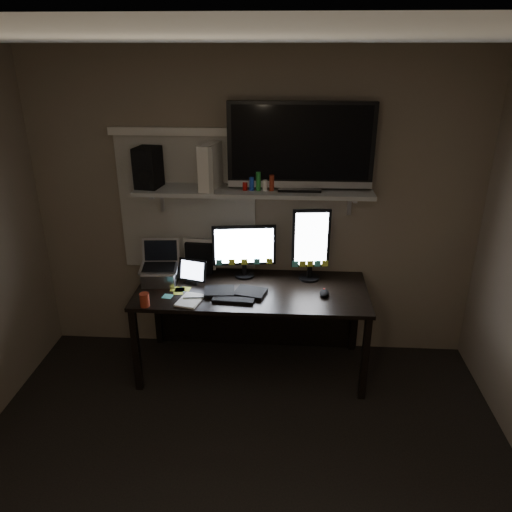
# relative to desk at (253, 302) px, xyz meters

# --- Properties ---
(ceiling) EXTENTS (3.60, 3.60, 0.00)m
(ceiling) POSITION_rel_desk_xyz_m (0.00, -1.55, 1.95)
(ceiling) COLOR silver
(ceiling) RESTS_ON back_wall
(back_wall) EXTENTS (3.60, 0.00, 3.60)m
(back_wall) POSITION_rel_desk_xyz_m (0.00, 0.25, 0.70)
(back_wall) COLOR #776755
(back_wall) RESTS_ON floor
(window_blinds) EXTENTS (1.10, 0.02, 1.10)m
(window_blinds) POSITION_rel_desk_xyz_m (-0.55, 0.24, 0.75)
(window_blinds) COLOR beige
(window_blinds) RESTS_ON back_wall
(desk) EXTENTS (1.80, 0.75, 0.73)m
(desk) POSITION_rel_desk_xyz_m (0.00, 0.00, 0.00)
(desk) COLOR black
(desk) RESTS_ON floor
(wall_shelf) EXTENTS (1.80, 0.35, 0.03)m
(wall_shelf) POSITION_rel_desk_xyz_m (0.00, 0.08, 0.91)
(wall_shelf) COLOR #ADADA8
(wall_shelf) RESTS_ON back_wall
(monitor_landscape) EXTENTS (0.51, 0.12, 0.45)m
(monitor_landscape) POSITION_rel_desk_xyz_m (-0.08, 0.11, 0.40)
(monitor_landscape) COLOR black
(monitor_landscape) RESTS_ON desk
(monitor_portrait) EXTENTS (0.30, 0.09, 0.60)m
(monitor_portrait) POSITION_rel_desk_xyz_m (0.45, 0.09, 0.48)
(monitor_portrait) COLOR black
(monitor_portrait) RESTS_ON desk
(keyboard) EXTENTS (0.49, 0.22, 0.03)m
(keyboard) POSITION_rel_desk_xyz_m (-0.12, -0.21, 0.19)
(keyboard) COLOR black
(keyboard) RESTS_ON desk
(mouse) EXTENTS (0.08, 0.12, 0.04)m
(mouse) POSITION_rel_desk_xyz_m (0.56, -0.20, 0.20)
(mouse) COLOR black
(mouse) RESTS_ON desk
(notepad) EXTENTS (0.21, 0.26, 0.01)m
(notepad) POSITION_rel_desk_xyz_m (-0.45, -0.35, 0.18)
(notepad) COLOR white
(notepad) RESTS_ON desk
(tablet) EXTENTS (0.25, 0.16, 0.20)m
(tablet) POSITION_rel_desk_xyz_m (-0.48, -0.04, 0.28)
(tablet) COLOR black
(tablet) RESTS_ON desk
(file_sorter) EXTENTS (0.23, 0.12, 0.28)m
(file_sorter) POSITION_rel_desk_xyz_m (-0.46, 0.18, 0.32)
(file_sorter) COLOR black
(file_sorter) RESTS_ON desk
(laptop) EXTENTS (0.31, 0.26, 0.33)m
(laptop) POSITION_rel_desk_xyz_m (-0.74, -0.07, 0.34)
(laptop) COLOR #BABABF
(laptop) RESTS_ON desk
(cup) EXTENTS (0.08, 0.08, 0.10)m
(cup) POSITION_rel_desk_xyz_m (-0.76, -0.45, 0.23)
(cup) COLOR #99301B
(cup) RESTS_ON desk
(sticky_notes) EXTENTS (0.33, 0.25, 0.00)m
(sticky_notes) POSITION_rel_desk_xyz_m (-0.58, -0.24, 0.18)
(sticky_notes) COLOR #DAE43E
(sticky_notes) RESTS_ON desk
(tv) EXTENTS (1.08, 0.21, 0.64)m
(tv) POSITION_rel_desk_xyz_m (0.35, 0.09, 1.25)
(tv) COLOR black
(tv) RESTS_ON wall_shelf
(game_console) EXTENTS (0.15, 0.30, 0.34)m
(game_console) POSITION_rel_desk_xyz_m (-0.32, 0.07, 1.10)
(game_console) COLOR silver
(game_console) RESTS_ON wall_shelf
(speaker) EXTENTS (0.20, 0.23, 0.31)m
(speaker) POSITION_rel_desk_xyz_m (-0.80, 0.08, 1.08)
(speaker) COLOR black
(speaker) RESTS_ON wall_shelf
(bottles) EXTENTS (0.22, 0.09, 0.14)m
(bottles) POSITION_rel_desk_xyz_m (0.04, 0.03, 1.00)
(bottles) COLOR #A50F0C
(bottles) RESTS_ON wall_shelf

